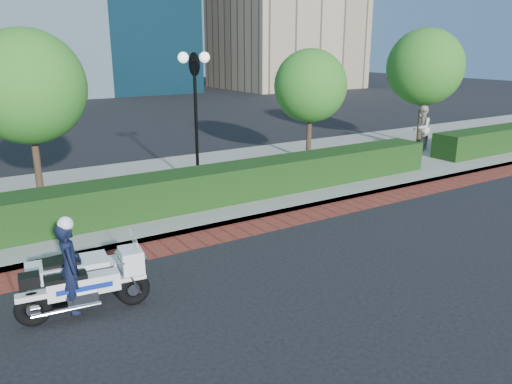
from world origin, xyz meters
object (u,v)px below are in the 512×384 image
tree_b (27,87)px  lamppost (195,99)px  tree_c (310,86)px  police_motorcycle (76,275)px  tree_d (425,67)px  pedestrian (421,128)px

tree_b → lamppost: bearing=-16.1°
tree_c → lamppost: bearing=-166.7°
police_motorcycle → tree_c: bearing=39.6°
police_motorcycle → tree_d: bearing=28.6°
lamppost → police_motorcycle: 7.84m
tree_c → tree_d: size_ratio=0.83×
lamppost → police_motorcycle: lamppost is taller
tree_c → pedestrian: (5.36, -1.04, -1.93)m
police_motorcycle → lamppost: bearing=54.1°
lamppost → pedestrian: 11.02m
police_motorcycle → tree_b: bearing=92.0°
tree_c → pedestrian: size_ratio=2.23×
pedestrian → police_motorcycle: bearing=-9.9°
tree_d → tree_b: bearing=180.0°
pedestrian → lamppost: bearing=-28.3°
tree_d → police_motorcycle: (-17.09, -6.79, -2.98)m
lamppost → tree_d: size_ratio=0.82×
lamppost → police_motorcycle: size_ratio=1.84×
tree_b → pedestrian: size_ratio=2.53×
police_motorcycle → pedestrian: size_ratio=1.18×
lamppost → tree_d: (12.00, 1.30, 0.65)m
lamppost → tree_b: tree_b is taller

